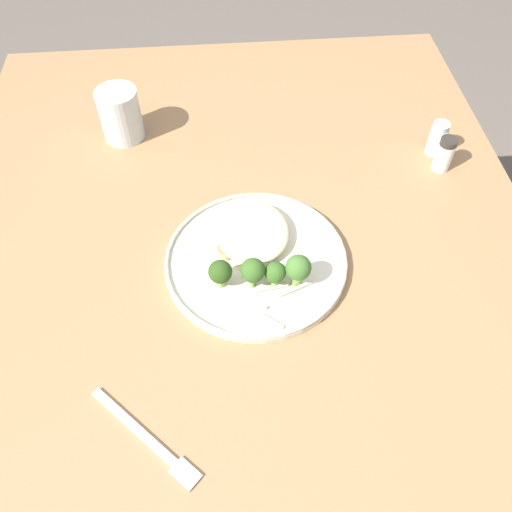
{
  "coord_description": "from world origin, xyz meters",
  "views": [
    {
      "loc": [
        0.47,
        -0.03,
        1.41
      ],
      "look_at": [
        -0.04,
        0.02,
        0.76
      ],
      "focal_mm": 36.98,
      "sensor_mm": 36.0,
      "label": 1
    }
  ],
  "objects_px": {
    "seared_scallop_half_hidden": "(225,250)",
    "broccoli_floret_left_leaning": "(298,269)",
    "dinner_plate": "(256,260)",
    "pepper_shaker": "(444,154)",
    "broccoli_floret_small_sprig": "(275,273)",
    "broccoli_floret_beside_noodles": "(220,273)",
    "seared_scallop_on_noodles": "(258,263)",
    "salt_shaker": "(437,138)",
    "seared_scallop_right_edge": "(254,240)",
    "broccoli_floret_split_head": "(253,271)",
    "seared_scallop_rear_pale": "(257,218)",
    "dinner_fork": "(147,439)",
    "water_glass": "(121,117)"
  },
  "relations": [
    {
      "from": "broccoli_floret_small_sprig",
      "to": "seared_scallop_half_hidden",
      "type": "bearing_deg",
      "value": -132.15
    },
    {
      "from": "seared_scallop_half_hidden",
      "to": "broccoli_floret_left_leaning",
      "type": "distance_m",
      "value": 0.13
    },
    {
      "from": "seared_scallop_rear_pale",
      "to": "pepper_shaker",
      "type": "xyz_separation_m",
      "value": [
        -0.11,
        0.35,
        0.01
      ]
    },
    {
      "from": "seared_scallop_on_noodles",
      "to": "broccoli_floret_left_leaning",
      "type": "relative_size",
      "value": 0.45
    },
    {
      "from": "seared_scallop_on_noodles",
      "to": "broccoli_floret_left_leaning",
      "type": "xyz_separation_m",
      "value": [
        0.04,
        0.06,
        0.03
      ]
    },
    {
      "from": "seared_scallop_half_hidden",
      "to": "broccoli_floret_beside_noodles",
      "type": "height_order",
      "value": "broccoli_floret_beside_noodles"
    },
    {
      "from": "dinner_plate",
      "to": "pepper_shaker",
      "type": "distance_m",
      "value": 0.41
    },
    {
      "from": "broccoli_floret_left_leaning",
      "to": "dinner_fork",
      "type": "height_order",
      "value": "broccoli_floret_left_leaning"
    },
    {
      "from": "broccoli_floret_left_leaning",
      "to": "pepper_shaker",
      "type": "relative_size",
      "value": 0.9
    },
    {
      "from": "seared_scallop_rear_pale",
      "to": "dinner_fork",
      "type": "xyz_separation_m",
      "value": [
        0.35,
        -0.17,
        -0.02
      ]
    },
    {
      "from": "seared_scallop_rear_pale",
      "to": "seared_scallop_right_edge",
      "type": "xyz_separation_m",
      "value": [
        0.05,
        -0.01,
        0.0
      ]
    },
    {
      "from": "broccoli_floret_left_leaning",
      "to": "broccoli_floret_small_sprig",
      "type": "xyz_separation_m",
      "value": [
        -0.0,
        -0.03,
        -0.01
      ]
    },
    {
      "from": "seared_scallop_right_edge",
      "to": "broccoli_floret_beside_noodles",
      "type": "bearing_deg",
      "value": -37.78
    },
    {
      "from": "seared_scallop_right_edge",
      "to": "broccoli_floret_split_head",
      "type": "height_order",
      "value": "broccoli_floret_split_head"
    },
    {
      "from": "broccoli_floret_beside_noodles",
      "to": "dinner_fork",
      "type": "bearing_deg",
      "value": -25.05
    },
    {
      "from": "seared_scallop_right_edge",
      "to": "broccoli_floret_beside_noodles",
      "type": "distance_m",
      "value": 0.1
    },
    {
      "from": "dinner_plate",
      "to": "seared_scallop_rear_pale",
      "type": "bearing_deg",
      "value": 173.24
    },
    {
      "from": "seared_scallop_half_hidden",
      "to": "broccoli_floret_left_leaning",
      "type": "relative_size",
      "value": 0.47
    },
    {
      "from": "pepper_shaker",
      "to": "dinner_plate",
      "type": "bearing_deg",
      "value": -61.81
    },
    {
      "from": "seared_scallop_right_edge",
      "to": "broccoli_floret_split_head",
      "type": "xyz_separation_m",
      "value": [
        0.08,
        -0.01,
        0.03
      ]
    },
    {
      "from": "broccoli_floret_small_sprig",
      "to": "broccoli_floret_beside_noodles",
      "type": "height_order",
      "value": "broccoli_floret_beside_noodles"
    },
    {
      "from": "broccoli_floret_split_head",
      "to": "broccoli_floret_small_sprig",
      "type": "bearing_deg",
      "value": 88.52
    },
    {
      "from": "seared_scallop_rear_pale",
      "to": "broccoli_floret_beside_noodles",
      "type": "relative_size",
      "value": 0.55
    },
    {
      "from": "broccoli_floret_small_sprig",
      "to": "broccoli_floret_split_head",
      "type": "height_order",
      "value": "broccoli_floret_split_head"
    },
    {
      "from": "seared_scallop_right_edge",
      "to": "broccoli_floret_beside_noodles",
      "type": "height_order",
      "value": "broccoli_floret_beside_noodles"
    },
    {
      "from": "broccoli_floret_split_head",
      "to": "seared_scallop_on_noodles",
      "type": "bearing_deg",
      "value": 161.94
    },
    {
      "from": "water_glass",
      "to": "salt_shaker",
      "type": "relative_size",
      "value": 1.5
    },
    {
      "from": "seared_scallop_right_edge",
      "to": "salt_shaker",
      "type": "distance_m",
      "value": 0.42
    },
    {
      "from": "dinner_plate",
      "to": "pepper_shaker",
      "type": "xyz_separation_m",
      "value": [
        -0.19,
        0.36,
        0.02
      ]
    },
    {
      "from": "broccoli_floret_split_head",
      "to": "seared_scallop_rear_pale",
      "type": "bearing_deg",
      "value": 171.77
    },
    {
      "from": "seared_scallop_rear_pale",
      "to": "water_glass",
      "type": "bearing_deg",
      "value": -137.53
    },
    {
      "from": "pepper_shaker",
      "to": "salt_shaker",
      "type": "bearing_deg",
      "value": 180.0
    },
    {
      "from": "seared_scallop_half_hidden",
      "to": "broccoli_floret_left_leaning",
      "type": "height_order",
      "value": "broccoli_floret_left_leaning"
    },
    {
      "from": "broccoli_floret_beside_noodles",
      "to": "water_glass",
      "type": "xyz_separation_m",
      "value": [
        -0.38,
        -0.17,
        0.0
      ]
    },
    {
      "from": "seared_scallop_right_edge",
      "to": "dinner_plate",
      "type": "bearing_deg",
      "value": -0.37
    },
    {
      "from": "broccoli_floret_left_leaning",
      "to": "broccoli_floret_split_head",
      "type": "relative_size",
      "value": 1.06
    },
    {
      "from": "seared_scallop_on_noodles",
      "to": "broccoli_floret_left_leaning",
      "type": "distance_m",
      "value": 0.07
    },
    {
      "from": "dinner_plate",
      "to": "seared_scallop_half_hidden",
      "type": "bearing_deg",
      "value": -108.32
    },
    {
      "from": "dinner_plate",
      "to": "seared_scallop_rear_pale",
      "type": "height_order",
      "value": "seared_scallop_rear_pale"
    },
    {
      "from": "broccoli_floret_left_leaning",
      "to": "seared_scallop_on_noodles",
      "type": "bearing_deg",
      "value": -123.08
    },
    {
      "from": "seared_scallop_rear_pale",
      "to": "broccoli_floret_split_head",
      "type": "bearing_deg",
      "value": -8.23
    },
    {
      "from": "seared_scallop_right_edge",
      "to": "broccoli_floret_split_head",
      "type": "distance_m",
      "value": 0.08
    },
    {
      "from": "seared_scallop_half_hidden",
      "to": "seared_scallop_on_noodles",
      "type": "bearing_deg",
      "value": 58.67
    },
    {
      "from": "seared_scallop_right_edge",
      "to": "seared_scallop_on_noodles",
      "type": "bearing_deg",
      "value": 2.25
    },
    {
      "from": "broccoli_floret_small_sprig",
      "to": "salt_shaker",
      "type": "distance_m",
      "value": 0.44
    },
    {
      "from": "broccoli_floret_split_head",
      "to": "pepper_shaker",
      "type": "relative_size",
      "value": 0.86
    },
    {
      "from": "broccoli_floret_beside_noodles",
      "to": "pepper_shaker",
      "type": "height_order",
      "value": "pepper_shaker"
    },
    {
      "from": "dinner_plate",
      "to": "broccoli_floret_small_sprig",
      "type": "bearing_deg",
      "value": 26.29
    },
    {
      "from": "salt_shaker",
      "to": "broccoli_floret_left_leaning",
      "type": "bearing_deg",
      "value": -46.4
    },
    {
      "from": "salt_shaker",
      "to": "dinner_plate",
      "type": "bearing_deg",
      "value": -56.67
    }
  ]
}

